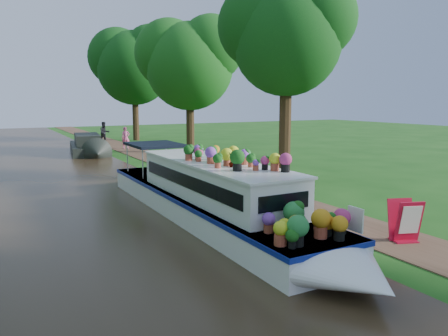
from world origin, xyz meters
TOP-DOWN VIEW (x-y plane):
  - ground at (0.00, 0.00)m, footprint 100.00×100.00m
  - canal_water at (-6.00, 0.00)m, footprint 10.00×100.00m
  - towpath at (1.20, 0.00)m, footprint 2.20×100.00m
  - plant_boat at (-2.25, -1.72)m, footprint 2.29×13.52m
  - tree_near_overhang at (3.79, 3.06)m, footprint 5.52×5.28m
  - tree_near_mid at (4.48, 15.08)m, footprint 6.90×6.60m
  - tree_near_far at (3.98, 26.09)m, footprint 7.59×7.26m
  - second_boat at (-2.07, 17.69)m, footprint 2.78×7.15m
  - sandwich_board at (1.28, -5.69)m, footprint 0.74×0.76m
  - pedestrian_pink at (1.13, 19.44)m, footprint 0.63×0.44m
  - pedestrian_dark at (0.66, 24.12)m, footprint 0.98×0.81m
  - verge_plant at (-0.60, 3.95)m, footprint 0.42×0.38m

SIDE VIEW (x-z plane):
  - ground at x=0.00m, z-range 0.00..0.00m
  - canal_water at x=-6.00m, z-range 0.00..0.02m
  - towpath at x=1.20m, z-range 0.00..0.03m
  - verge_plant at x=-0.60m, z-range 0.00..0.42m
  - sandwich_board at x=1.28m, z-range -0.02..1.07m
  - second_boat at x=-2.07m, z-range -0.13..1.22m
  - plant_boat at x=-2.25m, z-range -0.29..1.99m
  - pedestrian_pink at x=1.13m, z-range 0.03..1.68m
  - pedestrian_dark at x=0.66m, z-range 0.03..1.85m
  - tree_near_mid at x=4.48m, z-range 1.74..11.14m
  - tree_near_overhang at x=3.79m, z-range 2.11..11.10m
  - tree_near_far at x=3.98m, z-range 1.90..12.20m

